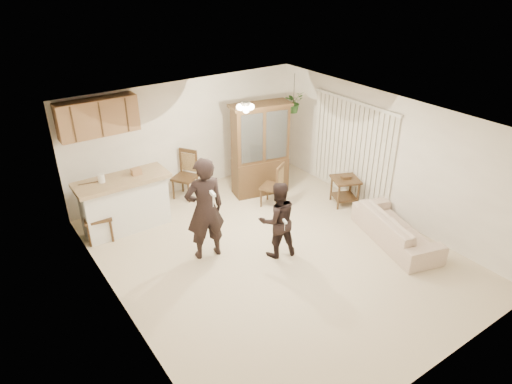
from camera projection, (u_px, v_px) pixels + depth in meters
floor at (274, 253)px, 8.27m from camera, size 6.50×6.50×0.00m
ceiling at (277, 122)px, 7.11m from camera, size 5.50×6.50×0.02m
wall_back at (187, 136)px, 10.06m from camera, size 5.50×0.02×2.50m
wall_front at (443, 298)px, 5.32m from camera, size 5.50×0.02×2.50m
wall_left at (117, 245)px, 6.30m from camera, size 0.02×6.50×2.50m
wall_right at (386, 156)px, 9.08m from camera, size 0.02×6.50×2.50m
breakfast_bar at (126, 206)px, 8.81m from camera, size 1.60×0.55×1.00m
bar_top at (122, 180)px, 8.56m from camera, size 1.75×0.70×0.08m
upper_cabinets at (98, 117)px, 8.57m from camera, size 1.50×0.34×0.70m
vertical_blinds at (351, 149)px, 9.79m from camera, size 0.06×2.30×2.10m
ceiling_fixture at (246, 107)px, 8.13m from camera, size 0.36×0.36×0.20m
hanging_plant at (294, 102)px, 10.32m from camera, size 0.43×0.37×0.48m
plant_cord at (294, 88)px, 10.17m from camera, size 0.01×0.01×0.65m
sofa at (397, 224)px, 8.46m from camera, size 1.22×2.00×0.73m
adult at (205, 211)px, 7.82m from camera, size 0.72×0.53×1.80m
child at (277, 222)px, 7.96m from camera, size 0.77×0.67×1.35m
china_hutch at (260, 150)px, 9.96m from camera, size 1.38×0.77×2.06m
side_table at (345, 191)px, 9.79m from camera, size 0.71×0.71×0.67m
chair_bar at (99, 225)px, 8.56m from camera, size 0.56×0.56×1.09m
chair_hutch_left at (185, 185)px, 10.07m from camera, size 0.65×0.65×1.07m
chair_hutch_right at (272, 193)px, 9.75m from camera, size 0.59×0.59×0.98m
controller_adult at (213, 194)px, 7.22m from camera, size 0.08×0.17×0.05m
controller_child at (285, 221)px, 7.59m from camera, size 0.07×0.13×0.04m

